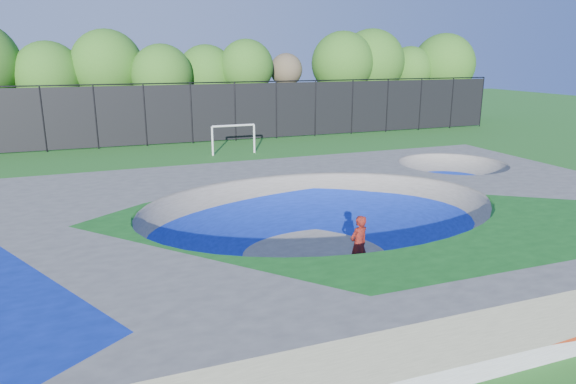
% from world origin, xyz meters
% --- Properties ---
extents(ground, '(120.00, 120.00, 0.00)m').
position_xyz_m(ground, '(0.00, 0.00, 0.00)').
color(ground, '#20651C').
rests_on(ground, ground).
extents(skate_deck, '(22.00, 14.00, 1.50)m').
position_xyz_m(skate_deck, '(0.00, 0.00, 0.75)').
color(skate_deck, gray).
rests_on(skate_deck, ground).
extents(skater, '(0.70, 0.57, 1.67)m').
position_xyz_m(skater, '(0.26, -1.92, 0.83)').
color(skater, red).
rests_on(skater, ground).
extents(skateboard, '(0.81, 0.39, 0.05)m').
position_xyz_m(skateboard, '(0.26, -1.92, 0.03)').
color(skateboard, black).
rests_on(skateboard, ground).
extents(soccer_goal, '(2.69, 0.12, 1.78)m').
position_xyz_m(soccer_goal, '(1.60, 16.24, 1.23)').
color(soccer_goal, silver).
rests_on(soccer_goal, ground).
extents(fence, '(48.09, 0.09, 4.04)m').
position_xyz_m(fence, '(0.00, 21.00, 2.10)').
color(fence, black).
rests_on(fence, ground).
extents(treeline, '(53.11, 7.14, 8.04)m').
position_xyz_m(treeline, '(0.97, 26.22, 4.93)').
color(treeline, '#4B3325').
rests_on(treeline, ground).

